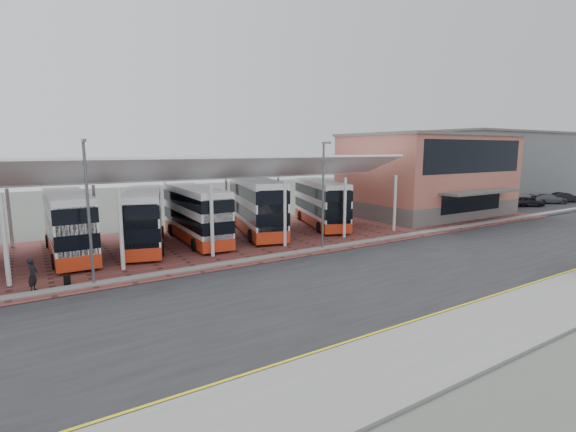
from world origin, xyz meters
The scene contains 23 objects.
ground centered at (0.00, 0.00, 0.00)m, with size 140.00×140.00×0.00m, color #4C4F49.
road centered at (0.00, -1.00, 0.01)m, with size 120.00×14.00×0.02m, color black.
forecourt centered at (2.00, 13.00, 0.03)m, with size 72.00×16.00×0.06m, color brown.
sidewalk centered at (0.00, -9.00, 0.07)m, with size 120.00×4.00×0.14m, color slate.
north_kerb centered at (0.00, 6.20, 0.07)m, with size 120.00×0.80×0.14m, color slate.
carpark_surface centered at (44.00, 10.00, 0.04)m, with size 22.00×10.00×0.08m, color black.
yellow_line_near centered at (0.00, -7.00, 0.03)m, with size 120.00×0.12×0.01m, color yellow.
yellow_line_far centered at (0.00, -6.70, 0.03)m, with size 120.00×0.12×0.01m, color yellow.
canopy centered at (-6.00, 13.94, 5.80)m, with size 37.00×11.63×7.07m.
terminal centered at (23.00, 13.92, 4.66)m, with size 18.40×14.40×9.25m.
warehouse centered at (48.00, 24.00, 5.15)m, with size 30.50×20.50×10.25m.
lamp_west centered at (-14.00, 6.27, 4.36)m, with size 0.16×0.90×8.07m.
lamp_east centered at (2.00, 6.27, 4.36)m, with size 0.16×0.90×8.07m.
bus_1 centered at (-14.44, 14.31, 2.31)m, with size 2.79×10.99×4.53m.
bus_2 centered at (-9.27, 14.04, 2.25)m, with size 5.29×10.96×4.41m.
bus_3 centered at (-5.19, 14.01, 2.27)m, with size 3.07×10.88×4.44m.
bus_4 centered at (0.62, 14.39, 2.48)m, with size 5.70×12.14×4.88m.
bus_5 centered at (7.69, 14.17, 2.27)m, with size 5.93×10.99×4.44m.
pedestrian centered at (-16.87, 6.72, 0.96)m, with size 0.66×0.43×1.80m, color black.
suitcase centered at (-15.27, 6.95, 0.35)m, with size 0.34×0.25×0.59m, color black.
carpark_car_a centered at (38.98, 10.47, 0.74)m, with size 1.57×3.90×1.33m, color black.
carpark_car_b centered at (44.59, 10.65, 0.75)m, with size 1.87×4.59×1.33m, color #52545B.
carpark_car_c centered at (48.12, 10.26, 0.77)m, with size 1.46×4.19×1.38m, color black.
Camera 1 is at (-16.82, -18.51, 7.54)m, focal length 26.00 mm.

